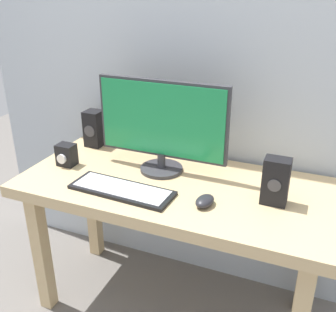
{
  "coord_description": "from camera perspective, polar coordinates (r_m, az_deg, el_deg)",
  "views": [
    {
      "loc": [
        0.55,
        -1.39,
        1.5
      ],
      "look_at": [
        -0.03,
        0.0,
        0.82
      ],
      "focal_mm": 42.12,
      "sensor_mm": 36.0,
      "label": 1
    }
  ],
  "objects": [
    {
      "name": "desk",
      "position": [
        1.74,
        0.89,
        -6.51
      ],
      "size": [
        1.34,
        0.63,
        0.7
      ],
      "color": "tan",
      "rests_on": "ground_plane"
    },
    {
      "name": "monitor",
      "position": [
        1.72,
        -0.88,
        4.59
      ],
      "size": [
        0.59,
        0.19,
        0.41
      ],
      "color": "#333338",
      "rests_on": "desk"
    },
    {
      "name": "ground_plane",
      "position": [
        2.12,
        0.78,
        -20.83
      ],
      "size": [
        6.0,
        6.0,
        0.0
      ],
      "primitive_type": "plane",
      "color": "slate"
    },
    {
      "name": "speaker_right",
      "position": [
        1.56,
        15.33,
        -3.55
      ],
      "size": [
        0.1,
        0.08,
        0.19
      ],
      "color": "black",
      "rests_on": "desk"
    },
    {
      "name": "speaker_left",
      "position": [
        2.07,
        -10.64,
        3.94
      ],
      "size": [
        0.09,
        0.09,
        0.19
      ],
      "color": "black",
      "rests_on": "desk"
    },
    {
      "name": "mouse",
      "position": [
        1.53,
        5.35,
        -6.51
      ],
      "size": [
        0.08,
        0.11,
        0.04
      ],
      "primitive_type": "ellipsoid",
      "rotation": [
        0.0,
        0.0,
        -0.19
      ],
      "color": "#232328",
      "rests_on": "desk"
    },
    {
      "name": "keyboard_primary",
      "position": [
        1.63,
        -6.7,
        -4.87
      ],
      "size": [
        0.44,
        0.18,
        0.02
      ],
      "color": "black",
      "rests_on": "desk"
    },
    {
      "name": "audio_controller",
      "position": [
        1.89,
        -14.5,
        0.15
      ],
      "size": [
        0.08,
        0.08,
        0.1
      ],
      "color": "black",
      "rests_on": "desk"
    }
  ]
}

